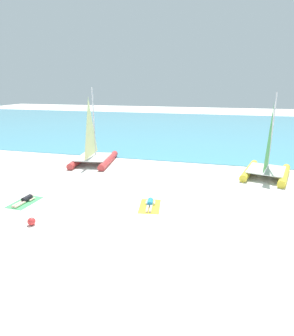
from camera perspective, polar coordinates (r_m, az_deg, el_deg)
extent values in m
plane|color=white|center=(22.91, 3.10, 0.53)|extent=(120.00, 120.00, 0.00)
cube|color=#4C9EB7|center=(43.58, 8.83, 8.11)|extent=(120.00, 40.00, 0.05)
cylinder|color=yellow|center=(22.03, 19.92, -0.44)|extent=(1.62, 4.46, 0.51)
cylinder|color=yellow|center=(21.82, 25.97, -1.31)|extent=(1.62, 4.46, 0.51)
cube|color=silver|center=(21.61, 22.94, -0.30)|extent=(2.99, 3.36, 0.06)
cylinder|color=silver|center=(21.69, 23.94, 6.81)|extent=(0.11, 0.11, 5.33)
pyramid|color=#4CA54C|center=(20.67, 23.57, 5.98)|extent=(0.65, 2.29, 4.48)
cylinder|color=#CC3838|center=(24.35, -13.37, 1.72)|extent=(1.17, 4.69, 0.53)
cylinder|color=#CC3838|center=(23.63, -7.78, 1.57)|extent=(1.17, 4.69, 0.53)
cube|color=silver|center=(23.68, -10.81, 2.21)|extent=(2.83, 3.29, 0.07)
cylinder|color=silver|center=(23.80, -10.69, 9.02)|extent=(0.11, 0.11, 5.55)
pyramid|color=#EAEA99|center=(22.78, -11.49, 8.22)|extent=(0.40, 2.43, 4.67)
cube|color=#4CB266|center=(17.27, -23.46, -6.37)|extent=(1.19, 1.95, 0.01)
cylinder|color=black|center=(17.35, -23.10, -5.66)|extent=(0.33, 0.63, 0.30)
sphere|color=beige|center=(17.64, -22.26, -5.21)|extent=(0.22, 0.22, 0.22)
cylinder|color=beige|center=(17.00, -24.70, -6.62)|extent=(0.18, 0.79, 0.14)
cylinder|color=beige|center=(16.88, -24.24, -6.72)|extent=(0.18, 0.79, 0.14)
cylinder|color=beige|center=(17.63, -23.30, -5.66)|extent=(0.12, 0.45, 0.10)
cylinder|color=beige|center=(17.36, -22.18, -5.87)|extent=(0.12, 0.45, 0.10)
cube|color=yellow|center=(15.38, 0.57, -7.73)|extent=(1.38, 2.05, 0.01)
cylinder|color=#268CCC|center=(15.50, 0.63, -6.90)|extent=(0.39, 0.66, 0.30)
sphere|color=beige|center=(15.87, 0.76, -6.31)|extent=(0.22, 0.22, 0.22)
cylinder|color=beige|center=(14.95, 0.06, -8.16)|extent=(0.26, 0.79, 0.14)
cylinder|color=beige|center=(14.93, 0.76, -8.19)|extent=(0.26, 0.79, 0.14)
cylinder|color=beige|center=(15.70, -0.12, -6.95)|extent=(0.17, 0.46, 0.10)
cylinder|color=beige|center=(15.66, 1.49, -7.01)|extent=(0.17, 0.46, 0.10)
sphere|color=red|center=(14.47, -22.31, -9.94)|extent=(0.37, 0.37, 0.37)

